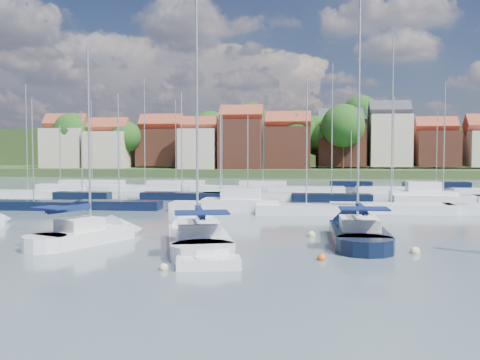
# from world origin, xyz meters

# --- Properties ---
(ground) EXTENTS (260.00, 260.00, 0.00)m
(ground) POSITION_xyz_m (0.00, 40.00, 0.00)
(ground) COLOR #475660
(ground) RESTS_ON ground
(sailboat_left) EXTENTS (6.09, 9.54, 12.82)m
(sailboat_left) POSITION_xyz_m (-12.31, 2.85, 0.37)
(sailboat_left) COLOR white
(sailboat_left) RESTS_ON ground
(sailboat_centre) EXTENTS (6.36, 12.84, 16.83)m
(sailboat_centre) POSITION_xyz_m (-6.09, 3.10, 0.35)
(sailboat_centre) COLOR white
(sailboat_centre) RESTS_ON ground
(sailboat_navy) EXTENTS (3.20, 11.97, 16.54)m
(sailboat_navy) POSITION_xyz_m (3.71, 5.98, 0.35)
(sailboat_navy) COLOR black
(sailboat_navy) RESTS_ON ground
(tender) EXTENTS (3.23, 1.97, 0.65)m
(tender) POSITION_xyz_m (-4.09, -3.95, 0.25)
(tender) COLOR white
(tender) RESTS_ON ground
(buoy_a) EXTENTS (0.41, 0.41, 0.41)m
(buoy_a) POSITION_xyz_m (-14.74, -1.16, 0.00)
(buoy_a) COLOR beige
(buoy_a) RESTS_ON ground
(buoy_b) EXTENTS (0.42, 0.42, 0.42)m
(buoy_b) POSITION_xyz_m (-6.10, -4.55, 0.00)
(buoy_b) COLOR beige
(buoy_b) RESTS_ON ground
(buoy_c) EXTENTS (0.49, 0.49, 0.49)m
(buoy_c) POSITION_xyz_m (-5.81, -1.36, 0.00)
(buoy_c) COLOR #D85914
(buoy_c) RESTS_ON ground
(buoy_d) EXTENTS (0.47, 0.47, 0.47)m
(buoy_d) POSITION_xyz_m (1.29, -1.39, 0.00)
(buoy_d) COLOR #D85914
(buoy_d) RESTS_ON ground
(buoy_e) EXTENTS (0.55, 0.55, 0.55)m
(buoy_e) POSITION_xyz_m (0.88, 6.11, 0.00)
(buoy_e) COLOR beige
(buoy_e) RESTS_ON ground
(buoy_g) EXTENTS (0.54, 0.54, 0.54)m
(buoy_g) POSITION_xyz_m (6.37, 1.02, 0.00)
(buoy_g) COLOR beige
(buoy_g) RESTS_ON ground
(buoy_h) EXTENTS (0.48, 0.48, 0.48)m
(buoy_h) POSITION_xyz_m (2.54, 5.44, 0.00)
(buoy_h) COLOR beige
(buoy_h) RESTS_ON ground
(marina_field) EXTENTS (79.62, 41.41, 15.93)m
(marina_field) POSITION_xyz_m (1.91, 35.15, 0.43)
(marina_field) COLOR white
(marina_field) RESTS_ON ground
(far_shore_town) EXTENTS (212.46, 90.00, 22.27)m
(far_shore_town) POSITION_xyz_m (2.23, 132.67, 4.61)
(far_shore_town) COLOR #3C4C26
(far_shore_town) RESTS_ON ground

